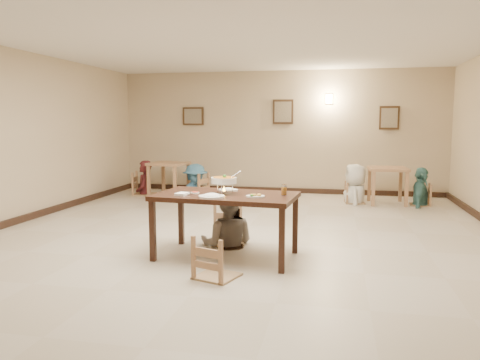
% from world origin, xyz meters
% --- Properties ---
extents(floor, '(10.00, 10.00, 0.00)m').
position_xyz_m(floor, '(0.00, 0.00, 0.00)').
color(floor, '#C1B4A2').
rests_on(floor, ground).
extents(ceiling, '(10.00, 10.00, 0.00)m').
position_xyz_m(ceiling, '(0.00, 0.00, 3.00)').
color(ceiling, silver).
rests_on(ceiling, wall_back).
extents(wall_back, '(10.00, 0.00, 10.00)m').
position_xyz_m(wall_back, '(0.00, 5.00, 1.50)').
color(wall_back, tan).
rests_on(wall_back, floor).
extents(baseboard_back, '(8.00, 0.06, 0.12)m').
position_xyz_m(baseboard_back, '(0.00, 4.97, 0.06)').
color(baseboard_back, black).
rests_on(baseboard_back, floor).
extents(baseboard_left, '(0.06, 10.00, 0.12)m').
position_xyz_m(baseboard_left, '(-3.97, 0.00, 0.06)').
color(baseboard_left, black).
rests_on(baseboard_left, floor).
extents(picture_a, '(0.55, 0.04, 0.45)m').
position_xyz_m(picture_a, '(-2.20, 4.96, 1.90)').
color(picture_a, '#322013').
rests_on(picture_a, wall_back).
extents(picture_b, '(0.50, 0.04, 0.60)m').
position_xyz_m(picture_b, '(0.10, 4.96, 2.00)').
color(picture_b, '#322013').
rests_on(picture_b, wall_back).
extents(picture_c, '(0.45, 0.04, 0.55)m').
position_xyz_m(picture_c, '(2.60, 4.96, 1.85)').
color(picture_c, '#322013').
rests_on(picture_c, wall_back).
extents(wall_sconce, '(0.16, 0.05, 0.22)m').
position_xyz_m(wall_sconce, '(1.20, 4.96, 2.30)').
color(wall_sconce, '#FFD88C').
rests_on(wall_sconce, wall_back).
extents(main_table, '(1.86, 1.15, 0.83)m').
position_xyz_m(main_table, '(0.04, -0.78, 0.75)').
color(main_table, '#321A10').
rests_on(main_table, floor).
extents(chair_far, '(0.47, 0.47, 0.99)m').
position_xyz_m(chair_far, '(-0.10, -0.07, 0.49)').
color(chair_far, tan).
rests_on(chair_far, floor).
extents(chair_near, '(0.44, 0.44, 0.93)m').
position_xyz_m(chair_near, '(0.13, -1.59, 0.46)').
color(chair_near, tan).
rests_on(chair_near, floor).
extents(main_diner, '(0.85, 0.69, 1.65)m').
position_xyz_m(main_diner, '(-0.07, -0.20, 0.82)').
color(main_diner, gray).
rests_on(main_diner, floor).
extents(curry_warmer, '(0.37, 0.33, 0.30)m').
position_xyz_m(curry_warmer, '(0.02, -0.78, 1.01)').
color(curry_warmer, silver).
rests_on(curry_warmer, main_table).
extents(rice_plate_far, '(0.26, 0.26, 0.06)m').
position_xyz_m(rice_plate_far, '(0.01, -0.51, 0.85)').
color(rice_plate_far, white).
rests_on(rice_plate_far, main_table).
extents(rice_plate_near, '(0.32, 0.32, 0.07)m').
position_xyz_m(rice_plate_near, '(-0.06, -1.10, 0.85)').
color(rice_plate_near, white).
rests_on(rice_plate_near, main_table).
extents(fried_plate, '(0.23, 0.23, 0.05)m').
position_xyz_m(fried_plate, '(0.46, -0.96, 0.85)').
color(fried_plate, white).
rests_on(fried_plate, main_table).
extents(chili_dish, '(0.11, 0.11, 0.02)m').
position_xyz_m(chili_dish, '(-0.36, -0.83, 0.85)').
color(chili_dish, white).
rests_on(chili_dish, main_table).
extents(napkin_cutlery, '(0.20, 0.28, 0.03)m').
position_xyz_m(napkin_cutlery, '(-0.47, -1.01, 0.85)').
color(napkin_cutlery, white).
rests_on(napkin_cutlery, main_table).
extents(drink_glass, '(0.07, 0.07, 0.14)m').
position_xyz_m(drink_glass, '(0.79, -0.73, 0.90)').
color(drink_glass, white).
rests_on(drink_glass, main_table).
extents(bg_table_left, '(0.91, 0.91, 0.81)m').
position_xyz_m(bg_table_left, '(-2.47, 3.86, 0.67)').
color(bg_table_left, '#A1734E').
rests_on(bg_table_left, floor).
extents(bg_table_right, '(0.84, 0.84, 0.79)m').
position_xyz_m(bg_table_right, '(2.50, 3.82, 0.65)').
color(bg_table_right, '#A1734E').
rests_on(bg_table_right, floor).
extents(bg_chair_ll, '(0.50, 0.50, 1.06)m').
position_xyz_m(bg_chair_ll, '(-3.12, 3.91, 0.53)').
color(bg_chair_ll, tan).
rests_on(bg_chair_ll, floor).
extents(bg_chair_lr, '(0.51, 0.51, 1.09)m').
position_xyz_m(bg_chair_lr, '(-1.82, 3.85, 0.54)').
color(bg_chair_lr, tan).
rests_on(bg_chair_lr, floor).
extents(bg_chair_rl, '(0.41, 0.41, 0.87)m').
position_xyz_m(bg_chair_rl, '(1.83, 3.79, 0.43)').
color(bg_chair_rl, tan).
rests_on(bg_chair_rl, floor).
extents(bg_chair_rr, '(0.41, 0.41, 0.87)m').
position_xyz_m(bg_chair_rr, '(3.17, 3.77, 0.43)').
color(bg_chair_rr, tan).
rests_on(bg_chair_rr, floor).
extents(bg_diner_a, '(0.56, 0.70, 1.67)m').
position_xyz_m(bg_diner_a, '(-3.12, 3.91, 0.83)').
color(bg_diner_a, '#4E1A1F').
rests_on(bg_diner_a, floor).
extents(bg_diner_b, '(0.93, 1.16, 1.56)m').
position_xyz_m(bg_diner_b, '(-1.82, 3.85, 0.78)').
color(bg_diner_b, teal).
rests_on(bg_diner_b, floor).
extents(bg_diner_c, '(0.55, 0.84, 1.70)m').
position_xyz_m(bg_diner_c, '(1.83, 3.79, 0.85)').
color(bg_diner_c, silver).
rests_on(bg_diner_c, floor).
extents(bg_diner_d, '(0.61, 1.02, 1.62)m').
position_xyz_m(bg_diner_d, '(3.17, 3.77, 0.81)').
color(bg_diner_d, teal).
rests_on(bg_diner_d, floor).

